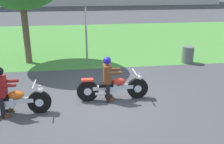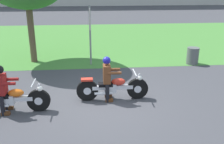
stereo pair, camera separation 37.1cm
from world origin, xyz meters
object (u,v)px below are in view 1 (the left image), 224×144
motorcycle_lead (113,88)px  motorcycle_follow (11,101)px  rider_follow (2,88)px  sign_banner (86,26)px  trash_can (188,55)px  rider_lead (108,75)px

motorcycle_lead → motorcycle_follow: (-2.97, -0.58, -0.01)m
rider_follow → sign_banner: size_ratio=0.54×
motorcycle_lead → motorcycle_follow: 3.03m
sign_banner → motorcycle_lead: bearing=-80.3°
motorcycle_follow → trash_can: size_ratio=2.94×
rider_follow → trash_can: rider_follow is taller
motorcycle_lead → motorcycle_follow: bearing=-169.1°
rider_lead → rider_follow: 3.03m
rider_lead → sign_banner: 3.87m
rider_follow → sign_banner: (2.50, 4.31, 0.90)m
rider_lead → motorcycle_follow: (-2.80, -0.58, -0.43)m
motorcycle_follow → sign_banner: bearing=61.5°
trash_can → sign_banner: sign_banner is taller
sign_banner → rider_follow: bearing=-120.1°
trash_can → sign_banner: size_ratio=0.29×
motorcycle_follow → rider_lead: bearing=11.6°
motorcycle_lead → rider_follow: rider_follow is taller
motorcycle_lead → rider_lead: (-0.17, 0.00, 0.42)m
motorcycle_lead → rider_lead: bearing=179.2°
rider_follow → trash_can: 8.13m
motorcycle_lead → trash_can: motorcycle_lead is taller
motorcycle_follow → rider_follow: 0.46m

